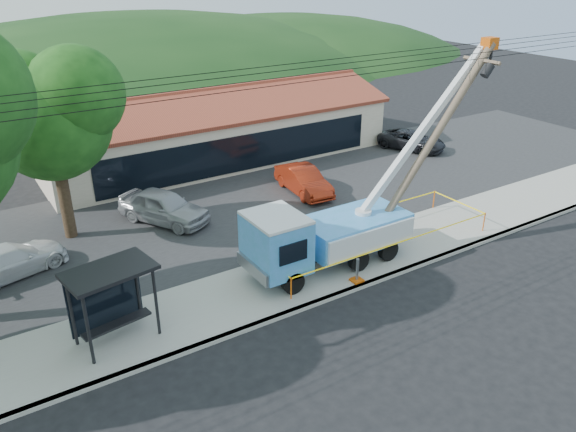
# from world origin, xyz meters

# --- Properties ---
(ground) EXTENTS (120.00, 120.00, 0.00)m
(ground) POSITION_xyz_m (0.00, 0.00, 0.00)
(ground) COLOR black
(ground) RESTS_ON ground
(curb) EXTENTS (60.00, 0.25, 0.15)m
(curb) POSITION_xyz_m (0.00, 2.10, 0.07)
(curb) COLOR #B0AEA5
(curb) RESTS_ON ground
(sidewalk) EXTENTS (60.00, 4.00, 0.15)m
(sidewalk) POSITION_xyz_m (0.00, 4.00, 0.07)
(sidewalk) COLOR #B0AEA5
(sidewalk) RESTS_ON ground
(parking_lot) EXTENTS (60.00, 12.00, 0.10)m
(parking_lot) POSITION_xyz_m (0.00, 12.00, 0.05)
(parking_lot) COLOR #28282B
(parking_lot) RESTS_ON ground
(strip_mall) EXTENTS (22.50, 8.53, 4.67)m
(strip_mall) POSITION_xyz_m (4.00, 19.98, 1.88)
(strip_mall) COLOR beige
(strip_mall) RESTS_ON ground
(tree_lot) EXTENTS (6.30, 5.60, 8.94)m
(tree_lot) POSITION_xyz_m (-7.00, 13.00, 6.21)
(tree_lot) COLOR #332316
(tree_lot) RESTS_ON ground
(hill_center) EXTENTS (89.60, 64.00, 32.00)m
(hill_center) POSITION_xyz_m (10.00, 55.00, 0.00)
(hill_center) COLOR black
(hill_center) RESTS_ON ground
(hill_east) EXTENTS (72.80, 52.00, 26.00)m
(hill_east) POSITION_xyz_m (30.00, 55.00, 0.00)
(hill_east) COLOR black
(hill_east) RESTS_ON ground
(utility_truck) EXTENTS (12.31, 3.95, 8.85)m
(utility_truck) POSITION_xyz_m (1.46, 4.16, 1.75)
(utility_truck) COLOR black
(utility_truck) RESTS_ON ground
(leaning_pole) EXTENTS (7.06, 1.94, 8.81)m
(leaning_pole) POSITION_xyz_m (6.83, 3.81, 4.88)
(leaning_pole) COLOR brown
(leaning_pole) RESTS_ON ground
(bus_shelter) EXTENTS (3.10, 2.19, 2.75)m
(bus_shelter) POSITION_xyz_m (-7.57, 4.05, 2.18)
(bus_shelter) COLOR black
(bus_shelter) RESTS_ON ground
(caution_tape) EXTENTS (11.07, 3.31, 0.96)m
(caution_tape) POSITION_xyz_m (4.34, 4.38, 0.87)
(caution_tape) COLOR #D2520B
(caution_tape) RESTS_ON ground
(car_silver) EXTENTS (4.01, 5.13, 1.63)m
(car_silver) POSITION_xyz_m (-2.66, 12.11, 0.00)
(car_silver) COLOR #9FA1A6
(car_silver) RESTS_ON ground
(car_red) EXTENTS (1.91, 4.53, 1.45)m
(car_red) POSITION_xyz_m (5.33, 11.53, 0.00)
(car_red) COLOR maroon
(car_red) RESTS_ON ground
(car_white) EXTENTS (5.01, 3.18, 1.35)m
(car_white) POSITION_xyz_m (-9.94, 10.61, 0.00)
(car_white) COLOR silver
(car_white) RESTS_ON ground
(car_dark) EXTENTS (3.69, 5.03, 1.27)m
(car_dark) POSITION_xyz_m (15.97, 14.00, 0.00)
(car_dark) COLOR black
(car_dark) RESTS_ON ground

